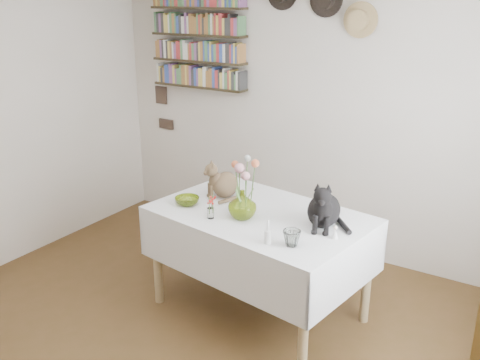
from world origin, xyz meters
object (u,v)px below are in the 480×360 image
Objects in this scene: black_cat at (324,202)px; bookshelf_unit at (198,39)px; flower_vase at (242,204)px; tabby_cat at (225,178)px; dining_table at (259,238)px.

bookshelf_unit is at bearing 131.96° from black_cat.
bookshelf_unit is (-1.30, 1.30, 0.95)m from flower_vase.
bookshelf_unit is at bearing 135.02° from flower_vase.
tabby_cat reaches higher than flower_vase.
black_cat reaches higher than dining_table.
flower_vase reaches higher than dining_table.
tabby_cat is (-0.38, 0.14, 0.34)m from dining_table.
dining_table is 1.60× the size of bookshelf_unit.
dining_table is 2.18m from bookshelf_unit.
flower_vase is at bearing -177.57° from black_cat.
tabby_cat is at bearing 139.19° from flower_vase.
tabby_cat is 1.67m from bookshelf_unit.
flower_vase is (-0.06, -0.14, 0.30)m from dining_table.
bookshelf_unit reaches higher than black_cat.
black_cat is at bearing 18.83° from flower_vase.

